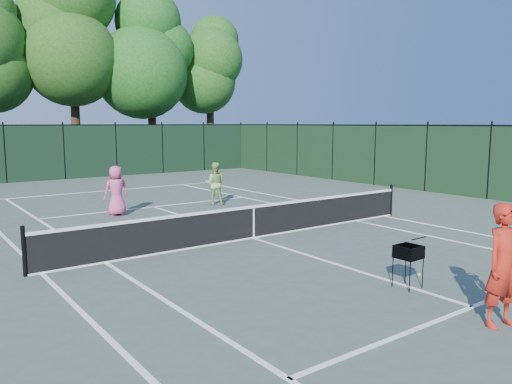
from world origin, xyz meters
TOP-DOWN VIEW (x-y plane):
  - ground at (0.00, 0.00)m, footprint 90.00×90.00m
  - sideline_doubles_left at (-5.49, 0.00)m, footprint 0.10×23.77m
  - sideline_doubles_right at (5.49, 0.00)m, footprint 0.10×23.77m
  - sideline_singles_left at (-4.12, 0.00)m, footprint 0.10×23.77m
  - sideline_singles_right at (4.12, 0.00)m, footprint 0.10×23.77m
  - baseline_far at (0.00, 11.88)m, footprint 10.97×0.10m
  - service_line_near at (0.00, -6.40)m, footprint 8.23×0.10m
  - service_line_far at (0.00, 6.40)m, footprint 8.23×0.10m
  - center_service_line at (0.00, 0.00)m, footprint 0.10×12.80m
  - tennis_net at (0.00, 0.00)m, footprint 11.69×0.09m
  - fence_far at (0.00, 18.00)m, footprint 24.00×0.05m
  - fence_right at (12.00, 0.00)m, footprint 0.05×36.00m
  - tree_3 at (2.00, 22.30)m, footprint 7.00×7.00m
  - tree_4 at (7.00, 21.60)m, footprint 6.20×6.20m
  - tree_5 at (12.00, 22.10)m, footprint 5.80×5.80m
  - coach at (-0.40, -7.09)m, footprint 1.06×0.60m
  - player_pink at (-1.75, 5.53)m, footprint 0.84×0.56m
  - player_green at (2.16, 5.50)m, footprint 1.01×0.98m
  - ball_hopper at (-0.06, -5.09)m, footprint 0.44×0.44m
  - loose_ball_midcourt at (0.74, -4.79)m, footprint 0.07×0.07m

SIDE VIEW (x-z plane):
  - ground at x=0.00m, z-range 0.00..0.00m
  - sideline_doubles_left at x=-5.49m, z-range 0.00..0.01m
  - sideline_doubles_right at x=5.49m, z-range 0.00..0.01m
  - sideline_singles_left at x=-4.12m, z-range 0.00..0.01m
  - sideline_singles_right at x=4.12m, z-range 0.00..0.01m
  - baseline_far at x=0.00m, z-range 0.00..0.01m
  - service_line_near at x=0.00m, z-range 0.00..0.01m
  - service_line_far at x=0.00m, z-range 0.00..0.01m
  - center_service_line at x=0.00m, z-range 0.00..0.01m
  - loose_ball_midcourt at x=0.74m, z-range 0.00..0.07m
  - tennis_net at x=0.00m, z-range -0.05..1.01m
  - ball_hopper at x=-0.06m, z-range 0.28..1.11m
  - player_green at x=2.16m, z-range 0.00..1.64m
  - player_pink at x=-1.75m, z-range 0.00..1.70m
  - coach at x=-0.40m, z-range 0.00..1.93m
  - fence_far at x=0.00m, z-range 0.00..3.00m
  - fence_right at x=12.00m, z-range 0.00..3.00m
  - tree_5 at x=12.00m, z-range 1.59..13.82m
  - tree_4 at x=7.00m, z-range 1.66..14.63m
  - tree_3 at x=2.00m, z-range 1.78..16.23m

